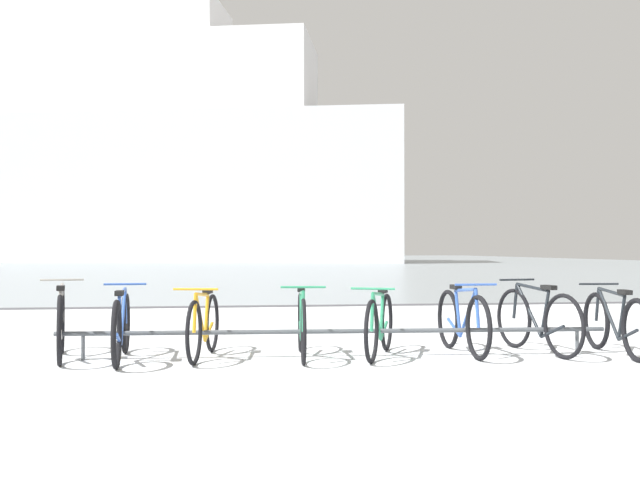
# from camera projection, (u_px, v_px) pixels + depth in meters

# --- Properties ---
(ground) EXTENTS (80.00, 132.00, 0.08)m
(ground) POSITION_uv_depth(u_px,v_px,m) (249.00, 264.00, 58.45)
(ground) COLOR silver
(bike_rack) EXTENTS (5.96, 0.34, 0.31)m
(bike_rack) POSITION_uv_depth(u_px,v_px,m) (337.00, 332.00, 7.85)
(bike_rack) COLOR #4C5156
(bike_rack) RESTS_ON ground
(bicycle_0) EXTENTS (0.48, 1.64, 0.84)m
(bicycle_0) POSITION_uv_depth(u_px,v_px,m) (61.00, 324.00, 7.71)
(bicycle_0) COLOR black
(bicycle_0) RESTS_ON ground
(bicycle_1) EXTENTS (0.46, 1.77, 0.79)m
(bicycle_1) POSITION_uv_depth(u_px,v_px,m) (121.00, 327.00, 7.60)
(bicycle_1) COLOR black
(bicycle_1) RESTS_ON ground
(bicycle_2) EXTENTS (0.46, 1.60, 0.77)m
(bicycle_2) POSITION_uv_depth(u_px,v_px,m) (204.00, 325.00, 7.77)
(bicycle_2) COLOR black
(bicycle_2) RESTS_ON ground
(bicycle_3) EXTENTS (0.46, 1.64, 0.79)m
(bicycle_3) POSITION_uv_depth(u_px,v_px,m) (302.00, 324.00, 7.79)
(bicycle_3) COLOR black
(bicycle_3) RESTS_ON ground
(bicycle_4) EXTENTS (0.69, 1.52, 0.77)m
(bicycle_4) POSITION_uv_depth(u_px,v_px,m) (379.00, 325.00, 7.88)
(bicycle_4) COLOR black
(bicycle_4) RESTS_ON ground
(bicycle_5) EXTENTS (0.46, 1.66, 0.81)m
(bicycle_5) POSITION_uv_depth(u_px,v_px,m) (463.00, 321.00, 8.09)
(bicycle_5) COLOR black
(bicycle_5) RESTS_ON ground
(bicycle_6) EXTENTS (0.47, 1.64, 0.82)m
(bicycle_6) POSITION_uv_depth(u_px,v_px,m) (537.00, 320.00, 8.16)
(bicycle_6) COLOR black
(bicycle_6) RESTS_ON ground
(bicycle_7) EXTENTS (0.46, 1.66, 0.78)m
(bicycle_7) POSITION_uv_depth(u_px,v_px,m) (615.00, 323.00, 7.99)
(bicycle_7) COLOR black
(bicycle_7) RESTS_ON ground
(ferry_ship) EXTENTS (54.72, 24.12, 28.51)m
(ferry_ship) POSITION_uv_depth(u_px,v_px,m) (101.00, 156.00, 65.42)
(ferry_ship) COLOR silver
(ferry_ship) RESTS_ON ground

